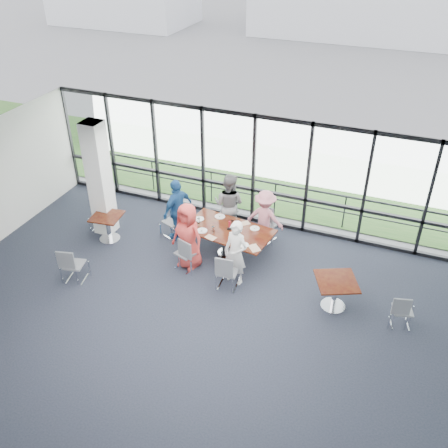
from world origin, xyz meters
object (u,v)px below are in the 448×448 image
at_px(side_table_left, 107,220).
at_px(chair_spare_la, 74,264).
at_px(main_table, 228,233).
at_px(diner_near_right, 236,253).
at_px(diner_far_right, 265,218).
at_px(diner_far_left, 229,204).
at_px(diner_end, 178,209).
at_px(chair_spare_r, 403,310).
at_px(structural_column, 100,179).
at_px(chair_main_fr, 267,225).
at_px(chair_main_fl, 228,213).
at_px(side_table_right, 336,285).
at_px(chair_main_nl, 186,253).
at_px(chair_spare_lb, 99,216).
at_px(diner_near_left, 188,236).
at_px(chair_main_end, 173,221).
at_px(chair_main_nr, 228,271).

xyz_separation_m(side_table_left, chair_spare_la, (0.21, -1.79, -0.16)).
distance_m(main_table, chair_spare_la, 3.85).
distance_m(diner_near_right, diner_far_right, 1.81).
height_order(diner_near_right, diner_far_left, diner_far_left).
xyz_separation_m(diner_near_right, diner_end, (-2.10, 1.21, 0.05)).
bearing_deg(chair_spare_r, diner_far_left, 142.30).
xyz_separation_m(structural_column, chair_main_fr, (4.28, 1.21, -1.15)).
height_order(diner_far_left, chair_spare_la, diner_far_left).
bearing_deg(chair_main_fr, chair_main_fl, 6.71).
xyz_separation_m(structural_column, chair_main_fl, (3.09, 1.44, -1.16)).
relative_size(side_table_right, chair_main_nl, 1.26).
xyz_separation_m(side_table_right, diner_far_left, (-3.31, 1.97, 0.26)).
xyz_separation_m(diner_far_left, chair_spare_lb, (-3.40, -1.17, -0.47)).
bearing_deg(main_table, diner_far_right, 57.98).
distance_m(diner_near_left, chair_spare_lb, 3.11).
relative_size(chair_main_nl, chair_spare_r, 1.10).
height_order(side_table_right, diner_far_left, diner_far_left).
height_order(chair_main_fr, chair_spare_lb, chair_main_fr).
relative_size(structural_column, diner_far_right, 2.05).
bearing_deg(diner_far_left, chair_spare_r, 160.20).
relative_size(structural_column, side_table_left, 3.81).
distance_m(structural_column, diner_near_right, 4.26).
relative_size(structural_column, diner_near_right, 1.93).
distance_m(chair_main_nl, chair_main_end, 1.52).
relative_size(side_table_left, side_table_right, 0.73).
distance_m(main_table, chair_main_fl, 1.33).
distance_m(diner_near_left, chair_main_nl, 0.44).
height_order(diner_near_right, chair_spare_r, diner_near_right).
distance_m(chair_main_end, chair_spare_r, 6.25).
xyz_separation_m(structural_column, side_table_left, (0.31, -0.35, -0.99)).
distance_m(diner_near_left, diner_end, 1.32).
height_order(chair_spare_lb, chair_spare_r, chair_spare_lb).
height_order(side_table_right, chair_main_nl, chair_main_nl).
xyz_separation_m(diner_near_left, chair_spare_la, (-2.30, -1.54, -0.42)).
distance_m(side_table_right, chair_main_end, 4.83).
bearing_deg(side_table_right, diner_near_left, 176.97).
height_order(chair_main_fr, chair_main_end, chair_main_end).
bearing_deg(chair_main_fl, chair_main_end, 42.62).
bearing_deg(chair_spare_lb, diner_near_left, 157.17).
distance_m(side_table_left, chair_main_fl, 3.30).
xyz_separation_m(structural_column, chair_main_nr, (4.04, -1.04, -1.14)).
xyz_separation_m(diner_near_left, diner_end, (-0.79, 1.05, -0.00)).
relative_size(side_table_right, chair_main_fl, 1.30).
bearing_deg(diner_near_right, chair_spare_lb, -175.73).
bearing_deg(chair_main_nr, chair_main_nl, 161.16).
relative_size(chair_main_fr, chair_spare_la, 0.98).
height_order(diner_far_left, chair_main_nr, diner_far_left).
xyz_separation_m(diner_far_left, chair_main_nl, (-0.39, -1.90, -0.44)).
bearing_deg(diner_near_right, chair_spare_la, -144.82).
bearing_deg(diner_near_left, chair_main_fl, 95.90).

